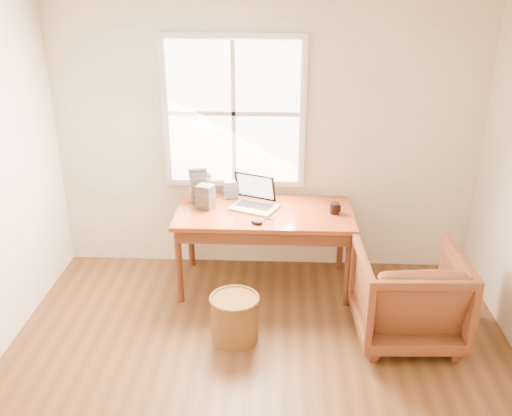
% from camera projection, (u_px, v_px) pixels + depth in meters
% --- Properties ---
extents(room_shell, '(4.04, 4.54, 2.64)m').
position_uv_depth(room_shell, '(253.00, 232.00, 3.42)').
color(room_shell, brown).
rests_on(room_shell, ground).
extents(desk, '(1.60, 0.80, 0.04)m').
position_uv_depth(desk, '(265.00, 213.00, 5.15)').
color(desk, brown).
rests_on(desk, room_shell).
extents(armchair, '(0.85, 0.87, 0.76)m').
position_uv_depth(armchair, '(408.00, 295.00, 4.53)').
color(armchair, brown).
rests_on(armchair, room_shell).
extents(wicker_stool, '(0.41, 0.41, 0.37)m').
position_uv_depth(wicker_stool, '(235.00, 319.00, 4.56)').
color(wicker_stool, brown).
rests_on(wicker_stool, room_shell).
extents(laptop, '(0.48, 0.49, 0.27)m').
position_uv_depth(laptop, '(254.00, 195.00, 5.14)').
color(laptop, '#AFB1B6').
rests_on(laptop, desk).
extents(mouse, '(0.13, 0.10, 0.04)m').
position_uv_depth(mouse, '(257.00, 222.00, 4.88)').
color(mouse, black).
rests_on(mouse, desk).
extents(coffee_mug, '(0.09, 0.09, 0.10)m').
position_uv_depth(coffee_mug, '(335.00, 209.00, 5.08)').
color(coffee_mug, black).
rests_on(coffee_mug, desk).
extents(cd_stack_a, '(0.16, 0.15, 0.25)m').
position_uv_depth(cd_stack_a, '(204.00, 183.00, 5.45)').
color(cd_stack_a, '#B2B9BE').
rests_on(cd_stack_a, desk).
extents(cd_stack_b, '(0.18, 0.17, 0.22)m').
position_uv_depth(cd_stack_b, '(205.00, 197.00, 5.18)').
color(cd_stack_b, '#232327').
rests_on(cd_stack_b, desk).
extents(cd_stack_c, '(0.19, 0.18, 0.35)m').
position_uv_depth(cd_stack_c, '(198.00, 183.00, 5.30)').
color(cd_stack_c, '#999BA6').
rests_on(cd_stack_c, desk).
extents(cd_stack_d, '(0.15, 0.13, 0.17)m').
position_uv_depth(cd_stack_d, '(231.00, 189.00, 5.42)').
color(cd_stack_d, '#B7BEC3').
rests_on(cd_stack_d, desk).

